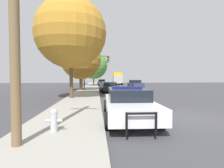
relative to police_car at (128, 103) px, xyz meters
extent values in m
plane|color=#3D3D42|center=(2.47, -0.05, -0.73)|extent=(110.00, 110.00, 0.00)
cube|color=#99968C|center=(-2.63, -0.05, -0.66)|extent=(3.00, 110.00, 0.13)
cube|color=white|center=(0.00, -0.07, -0.13)|extent=(2.12, 5.35, 0.55)
cube|color=black|center=(0.01, 0.20, 0.39)|extent=(1.76, 2.81, 0.48)
cylinder|color=black|center=(0.88, -1.74, -0.40)|extent=(0.26, 0.66, 0.65)
cylinder|color=black|center=(-1.01, -1.67, -0.40)|extent=(0.26, 0.66, 0.65)
cylinder|color=black|center=(1.00, 1.54, -0.40)|extent=(0.26, 0.66, 0.65)
cylinder|color=black|center=(-0.89, 1.60, -0.40)|extent=(0.26, 0.66, 0.65)
cylinder|color=black|center=(0.33, -2.84, -0.21)|extent=(0.07, 0.07, 0.67)
cylinder|color=black|center=(-0.54, -2.81, -0.21)|extent=(0.07, 0.07, 0.67)
cylinder|color=black|center=(-0.10, -2.83, 0.09)|extent=(0.92, 0.10, 0.07)
cube|color=navy|center=(0.01, 0.20, 0.68)|extent=(1.40, 0.25, 0.09)
cube|color=navy|center=(0.97, -0.10, -0.10)|extent=(0.15, 3.80, 0.15)
cylinder|color=#B7BCC1|center=(-2.76, -2.13, -0.30)|extent=(0.22, 0.22, 0.59)
sphere|color=#B7BCC1|center=(-2.76, -2.13, 0.02)|extent=(0.23, 0.23, 0.23)
cylinder|color=#B7BCC1|center=(-2.95, -2.13, -0.24)|extent=(0.15, 0.09, 0.09)
cylinder|color=#B7BCC1|center=(-2.57, -2.13, -0.24)|extent=(0.15, 0.09, 0.09)
cylinder|color=#424247|center=(-3.21, 17.61, 1.90)|extent=(0.16, 0.16, 4.99)
cylinder|color=#424247|center=(-1.48, 17.61, 4.25)|extent=(3.46, 0.11, 0.11)
cube|color=black|center=(0.25, 17.61, 3.80)|extent=(0.30, 0.24, 0.90)
sphere|color=red|center=(0.25, 17.48, 4.10)|extent=(0.20, 0.20, 0.20)
sphere|color=orange|center=(0.25, 17.48, 3.80)|extent=(0.20, 0.20, 0.20)
sphere|color=green|center=(0.25, 17.48, 3.50)|extent=(0.20, 0.20, 0.20)
cube|color=#333856|center=(4.86, 20.14, -0.05)|extent=(1.81, 4.74, 0.68)
cube|color=black|center=(4.85, 20.38, 0.51)|extent=(1.51, 2.48, 0.46)
cylinder|color=black|center=(5.72, 18.71, -0.39)|extent=(0.26, 0.68, 0.67)
cylinder|color=black|center=(4.08, 18.67, -0.39)|extent=(0.26, 0.68, 0.67)
cylinder|color=black|center=(5.64, 21.62, -0.39)|extent=(0.26, 0.68, 0.67)
cylinder|color=black|center=(3.99, 21.57, -0.39)|extent=(0.26, 0.68, 0.67)
cube|color=#B7B7BC|center=(-0.24, 36.10, -0.09)|extent=(1.89, 4.45, 0.61)
cube|color=black|center=(-0.23, 35.88, 0.45)|extent=(1.59, 2.33, 0.47)
cylinder|color=black|center=(-1.14, 37.44, -0.39)|extent=(0.26, 0.68, 0.67)
cylinder|color=black|center=(0.59, 37.48, -0.39)|extent=(0.26, 0.68, 0.67)
cylinder|color=black|center=(-1.07, 34.71, -0.39)|extent=(0.26, 0.68, 0.67)
cylinder|color=black|center=(0.67, 34.76, -0.39)|extent=(0.26, 0.68, 0.67)
cube|color=black|center=(0.10, 14.00, -0.10)|extent=(2.15, 4.27, 0.59)
cube|color=black|center=(0.11, 13.80, 0.38)|extent=(1.74, 2.26, 0.37)
cylinder|color=black|center=(-0.90, 15.22, -0.39)|extent=(0.29, 0.69, 0.67)
cylinder|color=black|center=(0.90, 15.35, -0.39)|extent=(0.29, 0.69, 0.67)
cylinder|color=black|center=(-0.71, 12.66, -0.39)|extent=(0.29, 0.69, 0.67)
cylinder|color=black|center=(1.09, 12.79, -0.39)|extent=(0.29, 0.69, 0.67)
cube|color=#B7B7BC|center=(3.98, 36.26, 0.68)|extent=(2.39, 2.00, 1.88)
cube|color=orange|center=(4.19, 39.58, 1.15)|extent=(2.57, 4.92, 2.83)
cylinder|color=black|center=(5.11, 36.37, -0.26)|extent=(0.34, 0.95, 0.93)
cylinder|color=black|center=(2.88, 36.51, -0.26)|extent=(0.34, 0.95, 0.93)
cylinder|color=black|center=(5.36, 40.41, -0.26)|extent=(0.34, 0.95, 0.93)
cylinder|color=black|center=(3.13, 40.54, -0.26)|extent=(0.34, 0.95, 0.93)
cylinder|color=brown|center=(-3.56, 7.31, 1.33)|extent=(0.29, 0.29, 3.85)
sphere|color=#B77F28|center=(-3.56, 7.31, 4.89)|extent=(5.97, 5.97, 5.97)
cylinder|color=brown|center=(-2.11, 30.79, 0.79)|extent=(0.29, 0.29, 2.78)
sphere|color=#4C8E38|center=(-2.11, 30.79, 3.84)|extent=(6.02, 6.02, 6.02)
cylinder|color=brown|center=(-3.60, 16.78, 0.77)|extent=(0.45, 0.45, 2.74)
sphere|color=#B77F28|center=(-3.60, 16.78, 3.68)|extent=(5.57, 5.57, 5.57)
camera|label=1|loc=(-1.39, -7.77, 1.13)|focal=28.00mm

